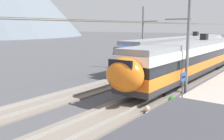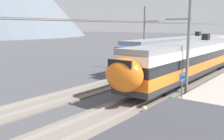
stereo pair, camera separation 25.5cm
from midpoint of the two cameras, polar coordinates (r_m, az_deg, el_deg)
The scene contains 11 objects.
ground_plane at distance 17.88m, azimuth 9.05°, elevation -7.74°, with size 400.00×400.00×0.00m, color #4C4C51.
track_near at distance 18.41m, azimuth 5.75°, elevation -6.94°, with size 120.00×3.00×0.28m.
track_far at distance 21.40m, azimuth -6.29°, elevation -4.58°, with size 120.00×3.00×0.28m.
train_near_platform at distance 27.07m, azimuth 16.88°, elevation 2.69°, with size 25.70×2.97×4.27m.
train_far_track at distance 39.61m, azimuth 15.45°, elevation 4.84°, with size 33.33×3.03×4.27m.
catenary_mast_mid at distance 20.75m, azimuth 15.94°, elevation 5.83°, with size 47.13×2.12×7.75m.
catenary_mast_far_side at distance 32.07m, azimuth 6.91°, elevation 7.37°, with size 47.13×2.12×7.76m.
platform_sign at distance 15.40m, azimuth 15.13°, elevation -2.85°, with size 0.70×0.08×2.29m.
passenger_walking at distance 10.98m, azimuth 7.13°, elevation -11.65°, with size 0.53×0.22×1.69m.
handbag_beside_passenger at distance 11.82m, azimuth 7.03°, elevation -14.22°, with size 0.32×0.18×0.42m.
potted_plant_platform_edge at distance 16.11m, azimuth 12.98°, elevation -6.78°, with size 0.56×0.56×0.76m.
Camera 1 is at (-15.29, -7.65, 5.30)m, focal length 40.80 mm.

